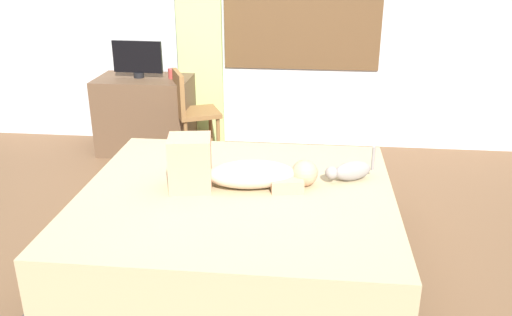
{
  "coord_description": "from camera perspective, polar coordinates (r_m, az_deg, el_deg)",
  "views": [
    {
      "loc": [
        0.44,
        -3.06,
        1.92
      ],
      "look_at": [
        0.1,
        0.13,
        0.64
      ],
      "focal_mm": 37.48,
      "sensor_mm": 36.0,
      "label": 1
    }
  ],
  "objects": [
    {
      "name": "bed",
      "position": [
        3.46,
        -2.02,
        -7.33
      ],
      "size": [
        2.01,
        1.84,
        0.49
      ],
      "color": "#38383D",
      "rests_on": "ground"
    },
    {
      "name": "cat",
      "position": [
        3.52,
        10.01,
        -1.35
      ],
      "size": [
        0.33,
        0.22,
        0.21
      ],
      "color": "gray",
      "rests_on": "bed"
    },
    {
      "name": "person_lying",
      "position": [
        3.36,
        -2.18,
        -1.32
      ],
      "size": [
        0.94,
        0.39,
        0.34
      ],
      "color": "#CCB299",
      "rests_on": "bed"
    },
    {
      "name": "tv_monitor",
      "position": [
        5.27,
        -12.53,
        10.31
      ],
      "size": [
        0.48,
        0.1,
        0.35
      ],
      "color": "black",
      "rests_on": "desk"
    },
    {
      "name": "cup",
      "position": [
        5.21,
        -8.95,
        8.91
      ],
      "size": [
        0.07,
        0.07,
        0.1
      ],
      "primitive_type": "cylinder",
      "color": "#B23D38",
      "rests_on": "desk"
    },
    {
      "name": "desk",
      "position": [
        5.39,
        -11.64,
        4.56
      ],
      "size": [
        0.9,
        0.56,
        0.74
      ],
      "color": "brown",
      "rests_on": "ground"
    },
    {
      "name": "chair_by_desk",
      "position": [
        5.03,
        -7.02,
        5.27
      ],
      "size": [
        0.5,
        0.5,
        0.86
      ],
      "color": "brown",
      "rests_on": "ground"
    },
    {
      "name": "ground_plane",
      "position": [
        3.64,
        -1.81,
        -10.13
      ],
      "size": [
        16.0,
        16.0,
        0.0
      ],
      "primitive_type": "plane",
      "color": "brown"
    },
    {
      "name": "curtain_left",
      "position": [
        5.33,
        -6.15,
        15.28
      ],
      "size": [
        0.44,
        0.06,
        2.66
      ],
      "primitive_type": "cube",
      "color": "#ADCC75",
      "rests_on": "ground"
    }
  ]
}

